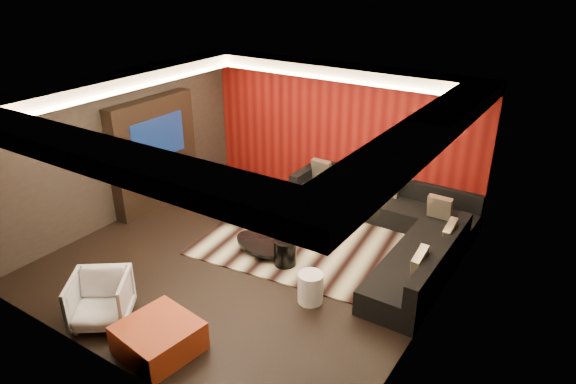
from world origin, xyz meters
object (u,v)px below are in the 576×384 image
Objects in this scene: coffee_table at (260,247)px; white_side_table at (310,288)px; drum_stool at (285,252)px; armchair at (101,299)px; orange_ottoman at (159,338)px; sectional_sofa at (394,225)px.

coffee_table is 2.24× the size of white_side_table.
drum_stool is (0.57, -0.09, 0.13)m from coffee_table.
coffee_table is at bearing 153.60° from white_side_table.
coffee_table is 2.78m from armchair.
white_side_table is 2.94m from armchair.
armchair is at bearing -106.09° from coffee_table.
drum_stool reaches higher than coffee_table.
orange_ottoman is at bearing -36.50° from armchair.
coffee_table is at bearing 37.41° from armchair.
drum_stool is 1.05m from white_side_table.
armchair reaches higher than coffee_table.
white_side_table is 0.60× the size of armchair.
armchair is at bearing -138.21° from white_side_table.
drum_stool is 2.13m from sectional_sofa.
sectional_sofa reaches higher than orange_ottoman.
armchair reaches higher than drum_stool.
white_side_table is at bearing -36.01° from drum_stool.
sectional_sofa is (2.49, 4.36, -0.09)m from armchair.
orange_ottoman is at bearing -107.66° from sectional_sofa.
coffee_table is 1.34× the size of armchair.
coffee_table is 1.16× the size of orange_ottoman.
orange_ottoman is at bearing -95.33° from drum_stool.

